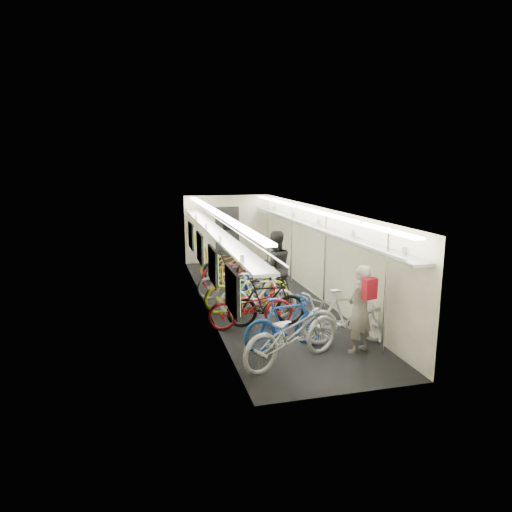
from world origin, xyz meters
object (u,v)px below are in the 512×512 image
passenger_near (359,309)px  backpack (370,289)px  bicycle_0 (292,333)px  passenger_mid (275,268)px  bicycle_1 (286,323)px

passenger_near → backpack: (0.08, -0.20, 0.44)m
bicycle_0 → passenger_mid: 3.49m
bicycle_0 → passenger_near: passenger_near is taller
passenger_near → passenger_mid: passenger_mid is taller
bicycle_0 → passenger_near: size_ratio=1.29×
passenger_near → passenger_mid: bearing=-102.6°
passenger_near → passenger_mid: (-0.68, 3.22, 0.10)m
passenger_mid → backpack: passenger_mid is taller
passenger_mid → bicycle_1: bearing=74.0°
backpack → passenger_near: bearing=96.5°
bicycle_1 → passenger_mid: 2.85m
passenger_near → backpack: size_ratio=4.41×
bicycle_0 → passenger_mid: passenger_mid is taller
bicycle_0 → passenger_mid: size_ratio=1.15×
bicycle_0 → bicycle_1: bearing=-31.4°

